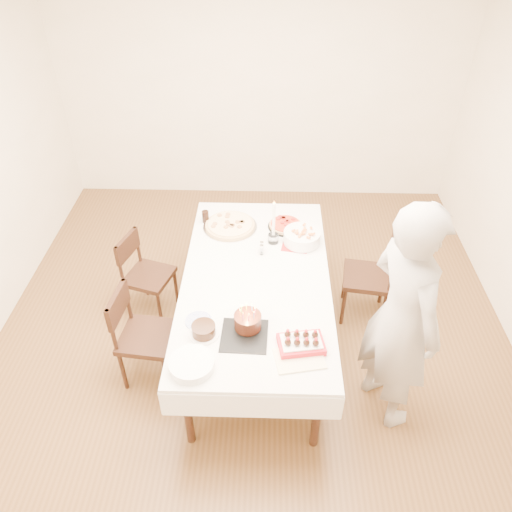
{
  "coord_description": "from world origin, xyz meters",
  "views": [
    {
      "loc": [
        0.12,
        -2.96,
        3.29
      ],
      "look_at": [
        0.03,
        -0.04,
        0.97
      ],
      "focal_mm": 35.0,
      "sensor_mm": 36.0,
      "label": 1
    }
  ],
  "objects_px": {
    "chair_left_savory": "(149,276)",
    "strawberry_box": "(301,343)",
    "taper_candle": "(274,222)",
    "pizza_pepperoni": "(285,225)",
    "layer_cake": "(204,330)",
    "chair_right_savory": "(367,277)",
    "dining_table": "(256,312)",
    "pizza_white": "(230,225)",
    "cola_glass": "(206,217)",
    "birthday_cake": "(248,318)",
    "person": "(402,319)",
    "chair_left_dessert": "(147,337)",
    "pasta_bowl": "(302,237)"
  },
  "relations": [
    {
      "from": "pasta_bowl",
      "to": "strawberry_box",
      "type": "bearing_deg",
      "value": -92.63
    },
    {
      "from": "chair_right_savory",
      "to": "chair_left_savory",
      "type": "relative_size",
      "value": 1.08
    },
    {
      "from": "taper_candle",
      "to": "pizza_pepperoni",
      "type": "bearing_deg",
      "value": 64.39
    },
    {
      "from": "dining_table",
      "to": "cola_glass",
      "type": "xyz_separation_m",
      "value": [
        -0.47,
        0.75,
        0.43
      ]
    },
    {
      "from": "chair_left_savory",
      "to": "taper_candle",
      "type": "bearing_deg",
      "value": -158.63
    },
    {
      "from": "chair_right_savory",
      "to": "pizza_pepperoni",
      "type": "distance_m",
      "value": 0.85
    },
    {
      "from": "pizza_pepperoni",
      "to": "birthday_cake",
      "type": "distance_m",
      "value": 1.25
    },
    {
      "from": "person",
      "to": "birthday_cake",
      "type": "distance_m",
      "value": 1.03
    },
    {
      "from": "dining_table",
      "to": "strawberry_box",
      "type": "relative_size",
      "value": 7.08
    },
    {
      "from": "dining_table",
      "to": "cola_glass",
      "type": "relative_size",
      "value": 19.08
    },
    {
      "from": "chair_left_dessert",
      "to": "pasta_bowl",
      "type": "distance_m",
      "value": 1.5
    },
    {
      "from": "layer_cake",
      "to": "birthday_cake",
      "type": "relative_size",
      "value": 1.1
    },
    {
      "from": "chair_right_savory",
      "to": "strawberry_box",
      "type": "height_order",
      "value": "chair_right_savory"
    },
    {
      "from": "dining_table",
      "to": "birthday_cake",
      "type": "bearing_deg",
      "value": -94.5
    },
    {
      "from": "person",
      "to": "chair_left_savory",
      "type": "bearing_deg",
      "value": 38.73
    },
    {
      "from": "taper_candle",
      "to": "layer_cake",
      "type": "xyz_separation_m",
      "value": [
        -0.47,
        -1.07,
        -0.16
      ]
    },
    {
      "from": "cola_glass",
      "to": "pasta_bowl",
      "type": "bearing_deg",
      "value": -18.47
    },
    {
      "from": "dining_table",
      "to": "chair_left_savory",
      "type": "xyz_separation_m",
      "value": [
        -0.96,
        0.39,
        0.02
      ]
    },
    {
      "from": "layer_cake",
      "to": "strawberry_box",
      "type": "xyz_separation_m",
      "value": [
        0.66,
        -0.09,
        -0.01
      ]
    },
    {
      "from": "pasta_bowl",
      "to": "birthday_cake",
      "type": "xyz_separation_m",
      "value": [
        -0.41,
        -1.0,
        0.04
      ]
    },
    {
      "from": "pizza_white",
      "to": "pizza_pepperoni",
      "type": "distance_m",
      "value": 0.49
    },
    {
      "from": "pizza_pepperoni",
      "to": "strawberry_box",
      "type": "xyz_separation_m",
      "value": [
        0.08,
        -1.38,
        0.02
      ]
    },
    {
      "from": "layer_cake",
      "to": "birthday_cake",
      "type": "bearing_deg",
      "value": 13.57
    },
    {
      "from": "chair_right_savory",
      "to": "taper_candle",
      "type": "relative_size",
      "value": 2.09
    },
    {
      "from": "chair_left_savory",
      "to": "chair_left_dessert",
      "type": "height_order",
      "value": "chair_left_dessert"
    },
    {
      "from": "pizza_pepperoni",
      "to": "layer_cake",
      "type": "bearing_deg",
      "value": -114.11
    },
    {
      "from": "taper_candle",
      "to": "strawberry_box",
      "type": "xyz_separation_m",
      "value": [
        0.19,
        -1.16,
        -0.17
      ]
    },
    {
      "from": "dining_table",
      "to": "strawberry_box",
      "type": "distance_m",
      "value": 0.87
    },
    {
      "from": "person",
      "to": "layer_cake",
      "type": "xyz_separation_m",
      "value": [
        -1.32,
        -0.03,
        -0.12
      ]
    },
    {
      "from": "dining_table",
      "to": "chair_left_savory",
      "type": "height_order",
      "value": "chair_left_savory"
    },
    {
      "from": "chair_left_dessert",
      "to": "pasta_bowl",
      "type": "relative_size",
      "value": 2.77
    },
    {
      "from": "layer_cake",
      "to": "dining_table",
      "type": "bearing_deg",
      "value": 60.65
    },
    {
      "from": "pizza_pepperoni",
      "to": "birthday_cake",
      "type": "bearing_deg",
      "value": -102.97
    },
    {
      "from": "chair_left_savory",
      "to": "strawberry_box",
      "type": "relative_size",
      "value": 2.65
    },
    {
      "from": "pizza_white",
      "to": "chair_right_savory",
      "type": "bearing_deg",
      "value": -12.48
    },
    {
      "from": "dining_table",
      "to": "birthday_cake",
      "type": "relative_size",
      "value": 11.3
    },
    {
      "from": "pizza_pepperoni",
      "to": "birthday_cake",
      "type": "xyz_separation_m",
      "value": [
        -0.28,
        -1.22,
        0.08
      ]
    },
    {
      "from": "chair_right_savory",
      "to": "pizza_pepperoni",
      "type": "xyz_separation_m",
      "value": [
        -0.72,
        0.28,
        0.34
      ]
    },
    {
      "from": "chair_right_savory",
      "to": "pizza_white",
      "type": "relative_size",
      "value": 1.81
    },
    {
      "from": "dining_table",
      "to": "chair_left_savory",
      "type": "relative_size",
      "value": 2.68
    },
    {
      "from": "pizza_white",
      "to": "birthday_cake",
      "type": "relative_size",
      "value": 2.52
    },
    {
      "from": "layer_cake",
      "to": "pizza_pepperoni",
      "type": "bearing_deg",
      "value": 65.89
    },
    {
      "from": "pizza_pepperoni",
      "to": "birthday_cake",
      "type": "height_order",
      "value": "birthday_cake"
    },
    {
      "from": "chair_right_savory",
      "to": "layer_cake",
      "type": "distance_m",
      "value": 1.68
    },
    {
      "from": "layer_cake",
      "to": "person",
      "type": "bearing_deg",
      "value": 1.29
    },
    {
      "from": "dining_table",
      "to": "layer_cake",
      "type": "distance_m",
      "value": 0.81
    },
    {
      "from": "pizza_pepperoni",
      "to": "pasta_bowl",
      "type": "distance_m",
      "value": 0.26
    },
    {
      "from": "pizza_white",
      "to": "birthday_cake",
      "type": "xyz_separation_m",
      "value": [
        0.21,
        -1.2,
        0.08
      ]
    },
    {
      "from": "layer_cake",
      "to": "chair_left_savory",
      "type": "bearing_deg",
      "value": 122.0
    },
    {
      "from": "dining_table",
      "to": "taper_candle",
      "type": "distance_m",
      "value": 0.76
    }
  ]
}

